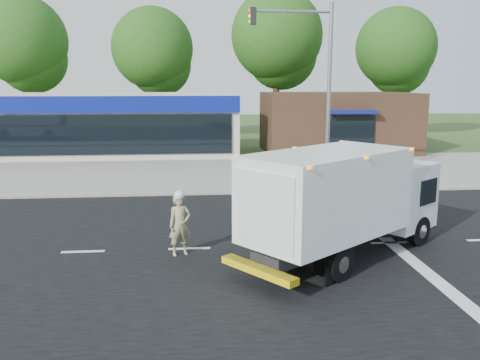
{
  "coord_description": "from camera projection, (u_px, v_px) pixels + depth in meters",
  "views": [
    {
      "loc": [
        -2.8,
        -14.06,
        4.76
      ],
      "look_at": [
        -1.38,
        1.57,
        1.7
      ],
      "focal_mm": 38.0,
      "sensor_mm": 36.0,
      "label": 1
    }
  ],
  "objects": [
    {
      "name": "ground",
      "position": [
        292.0,
        246.0,
        14.91
      ],
      "size": [
        120.0,
        120.0,
        0.0
      ],
      "primitive_type": "plane",
      "color": "#385123",
      "rests_on": "ground"
    },
    {
      "name": "road_asphalt",
      "position": [
        292.0,
        246.0,
        14.91
      ],
      "size": [
        60.0,
        14.0,
        0.02
      ],
      "primitive_type": "cube",
      "color": "black",
      "rests_on": "ground"
    },
    {
      "name": "sidewalk",
      "position": [
        257.0,
        187.0,
        22.91
      ],
      "size": [
        60.0,
        2.4,
        0.12
      ],
      "primitive_type": "cube",
      "color": "gray",
      "rests_on": "ground"
    },
    {
      "name": "parking_apron",
      "position": [
        245.0,
        167.0,
        28.59
      ],
      "size": [
        60.0,
        9.0,
        0.02
      ],
      "primitive_type": "cube",
      "color": "gray",
      "rests_on": "ground"
    },
    {
      "name": "lane_markings",
      "position": [
        350.0,
        260.0,
        13.7
      ],
      "size": [
        55.2,
        7.0,
        0.01
      ],
      "color": "silver",
      "rests_on": "road_asphalt"
    },
    {
      "name": "ems_box_truck",
      "position": [
        344.0,
        196.0,
        13.57
      ],
      "size": [
        6.68,
        5.84,
        3.03
      ],
      "rotation": [
        0.0,
        0.0,
        0.66
      ],
      "color": "black",
      "rests_on": "ground"
    },
    {
      "name": "emergency_worker",
      "position": [
        180.0,
        224.0,
        13.98
      ],
      "size": [
        0.73,
        0.6,
        1.85
      ],
      "rotation": [
        0.0,
        0.0,
        0.34
      ],
      "color": "tan",
      "rests_on": "ground"
    },
    {
      "name": "retail_strip_mall",
      "position": [
        99.0,
        124.0,
        33.21
      ],
      "size": [
        18.0,
        6.2,
        4.0
      ],
      "color": "beige",
      "rests_on": "ground"
    },
    {
      "name": "brown_storefront",
      "position": [
        338.0,
        122.0,
        34.68
      ],
      "size": [
        10.0,
        6.7,
        4.0
      ],
      "color": "#382316",
      "rests_on": "ground"
    },
    {
      "name": "traffic_signal_pole",
      "position": [
        315.0,
        77.0,
        21.6
      ],
      "size": [
        3.51,
        0.25,
        8.0
      ],
      "color": "gray",
      "rests_on": "ground"
    },
    {
      "name": "background_trees",
      "position": [
        217.0,
        48.0,
        40.95
      ],
      "size": [
        36.77,
        7.39,
        12.1
      ],
      "color": "#332114",
      "rests_on": "ground"
    }
  ]
}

